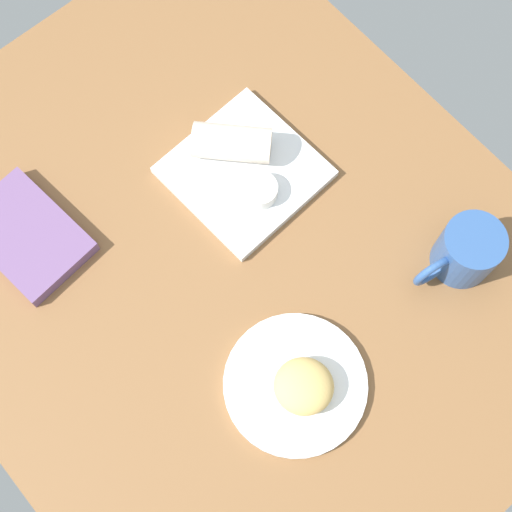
% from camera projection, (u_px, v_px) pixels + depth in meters
% --- Properties ---
extents(dining_table, '(1.10, 0.90, 0.04)m').
position_uv_depth(dining_table, '(226.00, 260.00, 1.20)').
color(dining_table, brown).
rests_on(dining_table, ground).
extents(round_plate, '(0.21, 0.21, 0.01)m').
position_uv_depth(round_plate, '(295.00, 384.00, 1.11)').
color(round_plate, white).
rests_on(round_plate, dining_table).
extents(scone_pastry, '(0.12, 0.12, 0.04)m').
position_uv_depth(scone_pastry, '(304.00, 386.00, 1.08)').
color(scone_pastry, '#DAB466').
rests_on(scone_pastry, round_plate).
extents(square_plate, '(0.23, 0.23, 0.02)m').
position_uv_depth(square_plate, '(244.00, 172.00, 1.22)').
color(square_plate, white).
rests_on(square_plate, dining_table).
extents(sauce_cup, '(0.06, 0.06, 0.03)m').
position_uv_depth(sauce_cup, '(260.00, 190.00, 1.18)').
color(sauce_cup, silver).
rests_on(sauce_cup, square_plate).
extents(breakfast_wrap, '(0.13, 0.13, 0.06)m').
position_uv_depth(breakfast_wrap, '(232.00, 143.00, 1.19)').
color(breakfast_wrap, beige).
rests_on(breakfast_wrap, square_plate).
extents(book_stack, '(0.20, 0.15, 0.02)m').
position_uv_depth(book_stack, '(27.00, 236.00, 1.18)').
color(book_stack, '#6B4C7A').
rests_on(book_stack, dining_table).
extents(coffee_mug, '(0.09, 0.14, 0.10)m').
position_uv_depth(coffee_mug, '(466.00, 251.00, 1.13)').
color(coffee_mug, '#2D518C').
rests_on(coffee_mug, dining_table).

